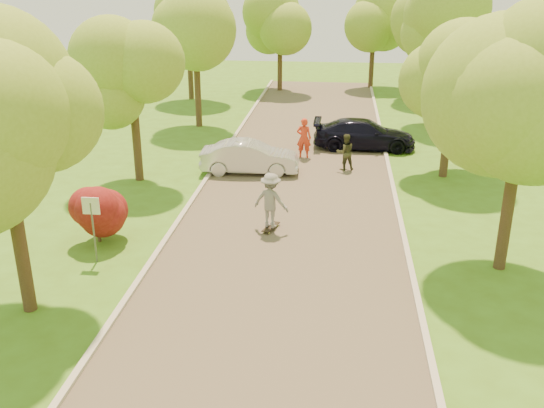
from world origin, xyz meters
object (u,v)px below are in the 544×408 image
at_px(silver_sedan, 250,157).
at_px(skateboarder, 271,200).
at_px(person_striped, 304,138).
at_px(street_sign, 92,216).
at_px(longboard, 271,227).
at_px(dark_sedan, 364,134).
at_px(person_olive, 345,152).

distance_m(silver_sedan, skateboarder, 6.65).
bearing_deg(person_striped, street_sign, 70.35).
height_order(street_sign, longboard, street_sign).
bearing_deg(longboard, dark_sedan, -90.05).
bearing_deg(street_sign, silver_sedan, 69.85).
distance_m(street_sign, person_olive, 13.05).
xyz_separation_m(street_sign, person_olive, (7.81, 10.43, -0.71)).
distance_m(longboard, person_striped, 9.15).
xyz_separation_m(person_striped, person_olive, (2.02, -1.78, -0.14)).
height_order(silver_sedan, person_striped, person_striped).
relative_size(street_sign, skateboarder, 1.10).
bearing_deg(street_sign, person_striped, 64.65).
xyz_separation_m(street_sign, skateboarder, (5.20, 3.12, -0.44)).
bearing_deg(dark_sedan, skateboarder, 162.56).
height_order(street_sign, skateboarder, street_sign).
bearing_deg(person_striped, longboard, 92.02).
relative_size(silver_sedan, person_olive, 2.60).
bearing_deg(longboard, person_olive, -91.76).
xyz_separation_m(silver_sedan, dark_sedan, (5.28, 4.65, 0.03)).
relative_size(dark_sedan, person_striped, 2.63).
xyz_separation_m(longboard, person_striped, (0.58, 9.09, 0.88)).
distance_m(dark_sedan, person_olive, 3.88).
bearing_deg(person_striped, dark_sedan, -140.84).
xyz_separation_m(silver_sedan, person_olive, (4.31, 0.89, 0.12)).
distance_m(street_sign, silver_sedan, 10.20).
distance_m(silver_sedan, dark_sedan, 7.03).
bearing_deg(skateboarder, longboard, -162.16).
relative_size(dark_sedan, skateboarder, 2.62).
xyz_separation_m(street_sign, person_striped, (5.79, 12.21, -0.57)).
bearing_deg(dark_sedan, longboard, 162.56).
bearing_deg(person_olive, dark_sedan, -121.69).
bearing_deg(skateboarder, dark_sedan, -90.05).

